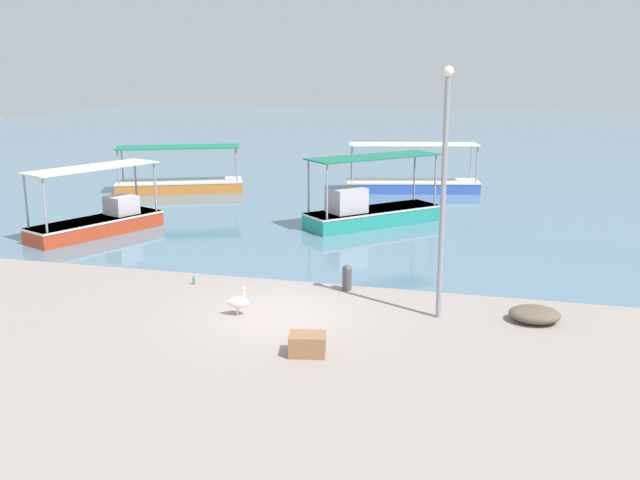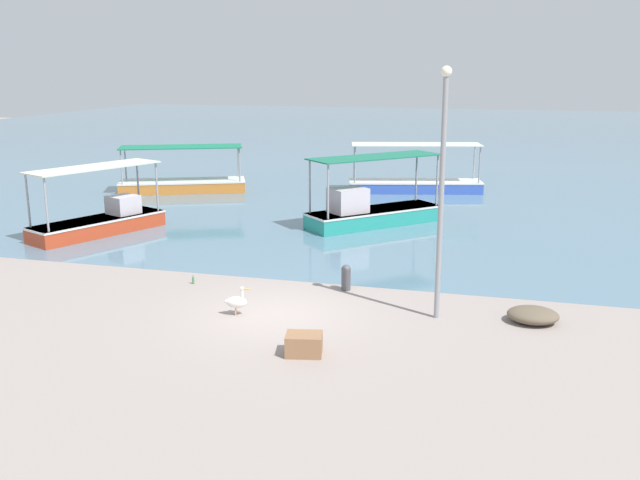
# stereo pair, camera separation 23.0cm
# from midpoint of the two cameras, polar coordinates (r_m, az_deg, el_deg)

# --- Properties ---
(ground) EXTENTS (120.00, 120.00, 0.00)m
(ground) POSITION_cam_midpoint_polar(r_m,az_deg,el_deg) (19.25, -3.59, -5.96)
(ground) COLOR gray
(harbor_water) EXTENTS (110.00, 90.00, 0.00)m
(harbor_water) POSITION_cam_midpoint_polar(r_m,az_deg,el_deg) (65.77, 9.63, 8.00)
(harbor_water) COLOR slate
(harbor_water) RESTS_ON ground
(fishing_boat_center) EXTENTS (3.61, 5.65, 2.68)m
(fishing_boat_center) POSITION_cam_midpoint_polar(r_m,az_deg,el_deg) (29.43, -17.46, 1.56)
(fishing_boat_center) COLOR #C23F21
(fishing_boat_center) RESTS_ON harbor_water
(fishing_boat_outer) EXTENTS (7.12, 3.34, 2.51)m
(fishing_boat_outer) POSITION_cam_midpoint_polar(r_m,az_deg,el_deg) (37.84, 7.22, 4.59)
(fishing_boat_outer) COLOR blue
(fishing_boat_outer) RESTS_ON harbor_water
(fishing_boat_near_left) EXTENTS (6.73, 4.38, 2.38)m
(fishing_boat_near_left) POSITION_cam_midpoint_polar(r_m,az_deg,el_deg) (38.26, -11.32, 4.52)
(fishing_boat_near_left) COLOR orange
(fishing_boat_near_left) RESTS_ON harbor_water
(fishing_boat_near_right) EXTENTS (5.35, 5.45, 2.87)m
(fishing_boat_near_right) POSITION_cam_midpoint_polar(r_m,az_deg,el_deg) (29.62, 3.69, 2.40)
(fishing_boat_near_right) COLOR teal
(fishing_boat_near_right) RESTS_ON harbor_water
(pelican) EXTENTS (0.80, 0.39, 0.80)m
(pelican) POSITION_cam_midpoint_polar(r_m,az_deg,el_deg) (19.17, -6.88, -4.94)
(pelican) COLOR #E0997A
(pelican) RESTS_ON ground
(lamp_post) EXTENTS (0.28, 0.28, 6.50)m
(lamp_post) POSITION_cam_midpoint_polar(r_m,az_deg,el_deg) (18.35, 9.51, 4.56)
(lamp_post) COLOR gray
(lamp_post) RESTS_ON ground
(mooring_bollard) EXTENTS (0.29, 0.29, 0.78)m
(mooring_bollard) POSITION_cam_midpoint_polar(r_m,az_deg,el_deg) (21.12, 1.86, -2.93)
(mooring_bollard) COLOR #47474C
(mooring_bollard) RESTS_ON ground
(net_pile) EXTENTS (1.32, 1.12, 0.40)m
(net_pile) POSITION_cam_midpoint_polar(r_m,az_deg,el_deg) (19.42, 16.46, -5.72)
(net_pile) COLOR brown
(net_pile) RESTS_ON ground
(cargo_crate) EXTENTS (0.95, 0.79, 0.50)m
(cargo_crate) POSITION_cam_midpoint_polar(r_m,az_deg,el_deg) (16.60, -1.43, -8.35)
(cargo_crate) COLOR #936746
(cargo_crate) RESTS_ON ground
(glass_bottle) EXTENTS (0.07, 0.07, 0.27)m
(glass_bottle) POSITION_cam_midpoint_polar(r_m,az_deg,el_deg) (22.11, -10.36, -3.23)
(glass_bottle) COLOR #3F7F4C
(glass_bottle) RESTS_ON ground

